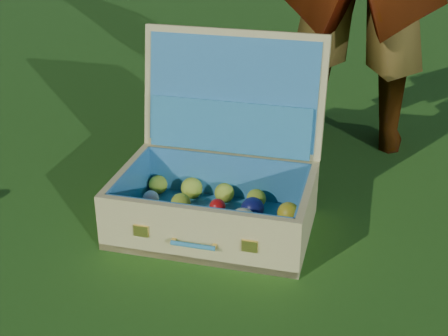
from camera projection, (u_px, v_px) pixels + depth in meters
ground at (191, 229)px, 1.88m from camera, size 60.00×60.00×0.00m
suitcase at (219, 172)px, 1.88m from camera, size 0.64×0.57×0.55m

